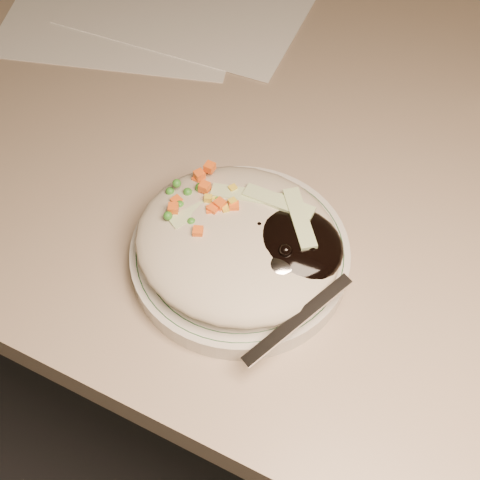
% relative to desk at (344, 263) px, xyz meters
% --- Properties ---
extents(desk, '(1.40, 0.70, 0.74)m').
position_rel_desk_xyz_m(desk, '(0.00, 0.00, 0.00)').
color(desk, tan).
rests_on(desk, ground).
extents(plate, '(0.21, 0.21, 0.02)m').
position_rel_desk_xyz_m(plate, '(-0.06, -0.18, 0.21)').
color(plate, silver).
rests_on(plate, desk).
extents(plate_rim, '(0.20, 0.20, 0.00)m').
position_rel_desk_xyz_m(plate_rim, '(-0.06, -0.18, 0.22)').
color(plate_rim, '#144723').
rests_on(plate_rim, plate).
extents(meal, '(0.21, 0.19, 0.05)m').
position_rel_desk_xyz_m(meal, '(-0.06, -0.18, 0.24)').
color(meal, '#B1A78F').
rests_on(meal, plate).
extents(papers, '(0.40, 0.32, 0.00)m').
position_rel_desk_xyz_m(papers, '(-0.34, 0.13, 0.20)').
color(papers, white).
rests_on(papers, desk).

